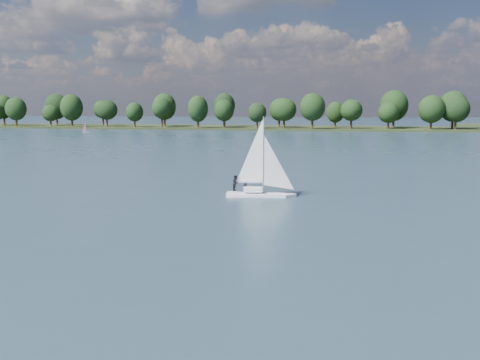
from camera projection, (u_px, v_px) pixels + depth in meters
name	position (u px, v px, depth m)	size (l,w,h in m)	color
ground	(353.00, 152.00, 113.48)	(700.00, 700.00, 0.00)	#233342
far_shore	(351.00, 129.00, 222.21)	(660.00, 40.00, 1.50)	black
sailboat	(257.00, 173.00, 57.46)	(7.06, 2.94, 9.02)	white
dinghy_pink	(86.00, 130.00, 197.60)	(2.65, 1.95, 3.95)	silver
treeline	(302.00, 110.00, 221.97)	(562.09, 74.42, 16.84)	black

